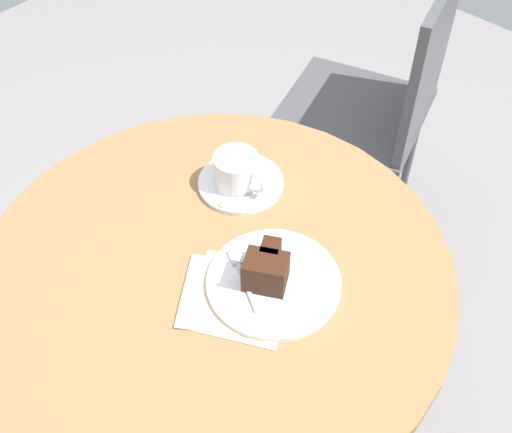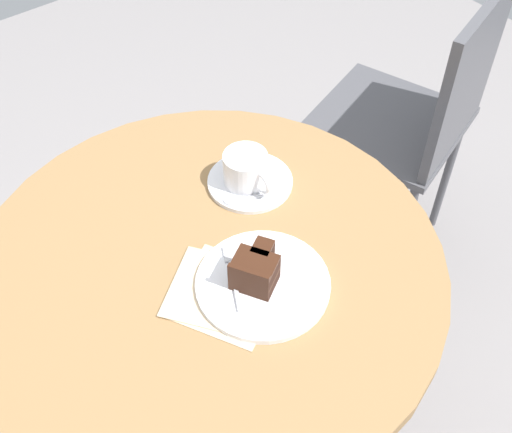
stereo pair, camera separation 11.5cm
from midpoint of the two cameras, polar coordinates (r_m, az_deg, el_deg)
name	(u,v)px [view 1 (the left image)]	position (r m, az deg, el deg)	size (l,w,h in m)	color
ground_plane	(227,432)	(1.74, -4.59, -18.71)	(4.40, 4.40, 0.01)	gray
cafe_table	(217,302)	(1.22, -6.25, -7.69)	(0.85, 0.85, 0.69)	olive
saucer	(241,183)	(1.26, -3.98, 2.87)	(0.17, 0.17, 0.01)	white
coffee_cup	(237,170)	(1.23, -4.40, 4.01)	(0.12, 0.09, 0.07)	white
teaspoon	(237,200)	(1.22, -4.40, 1.29)	(0.06, 0.09, 0.00)	#B7B7BC
cake_plate	(274,282)	(1.10, -1.43, -6.06)	(0.23, 0.23, 0.01)	white
cake_slice	(266,269)	(1.07, -2.15, -4.90)	(0.09, 0.10, 0.06)	black
fork	(242,272)	(1.10, -4.25, -5.09)	(0.13, 0.08, 0.00)	#B7B7BC
napkin	(234,296)	(1.09, -4.99, -7.22)	(0.24, 0.23, 0.00)	beige
cafe_chair	(384,101)	(1.75, 9.45, 10.01)	(0.48, 0.48, 0.87)	#4C4C51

